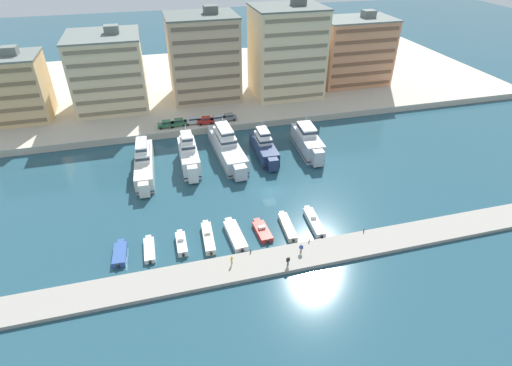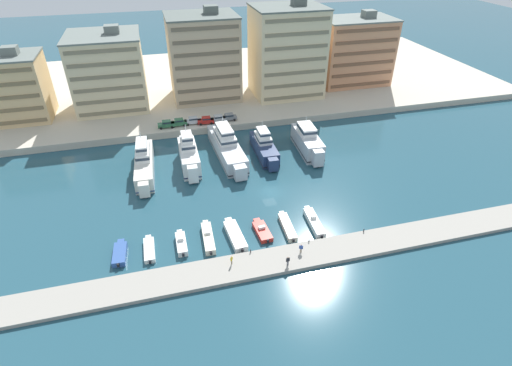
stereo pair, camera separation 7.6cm
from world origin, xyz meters
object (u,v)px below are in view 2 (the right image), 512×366
object	(u,v)px
yacht_silver_mid_left	(227,146)
yacht_navy_center_left	(264,147)
motorboat_blue_far_left	(120,253)
pedestrian_far_side	(232,259)
motorboat_white_left	(149,249)
motorboat_white_mid_left	(181,243)
motorboat_cream_mid_right	(287,227)
car_red_center_left	(206,120)
car_silver_center	(218,118)
pedestrian_mid_deck	(288,260)
yacht_ivory_far_left	(144,162)
car_green_left	(179,122)
motorboat_white_center	(235,235)
car_grey_center_right	(229,117)
motorboat_white_right	(314,222)
motorboat_cream_center_left	(208,237)
motorboat_red_center_right	(262,231)
yacht_white_left	(189,155)
yacht_silver_center	(308,141)
car_silver_mid_left	(193,120)
pedestrian_near_edge	(301,248)
car_green_far_left	(166,124)

from	to	relation	value
yacht_silver_mid_left	yacht_navy_center_left	bearing A→B (deg)	-13.74
motorboat_blue_far_left	pedestrian_far_side	distance (m)	18.18
motorboat_white_left	motorboat_white_mid_left	xyz separation A→B (m)	(5.18, -0.01, 0.15)
motorboat_cream_mid_right	car_red_center_left	world-z (taller)	car_red_center_left
yacht_silver_mid_left	car_silver_center	world-z (taller)	yacht_silver_mid_left
pedestrian_mid_deck	yacht_navy_center_left	bearing A→B (deg)	80.12
yacht_ivory_far_left	car_green_left	xyz separation A→B (m)	(8.94, 17.64, 0.33)
motorboat_white_center	pedestrian_far_side	size ratio (longest dim) A/B	5.46
yacht_navy_center_left	motorboat_blue_far_left	xyz separation A→B (m)	(-31.12, -25.68, -1.67)
car_grey_center_right	motorboat_white_right	bearing A→B (deg)	-81.52
motorboat_white_left	motorboat_cream_center_left	xyz separation A→B (m)	(9.65, 0.27, 0.16)
car_green_left	pedestrian_far_side	xyz separation A→B (m)	(3.11, -49.67, -1.10)
yacht_silver_mid_left	motorboat_red_center_right	bearing A→B (deg)	-88.97
yacht_navy_center_left	car_green_left	world-z (taller)	yacht_navy_center_left
yacht_white_left	motorboat_white_mid_left	bearing A→B (deg)	-99.93
motorboat_red_center_right	yacht_silver_mid_left	bearing A→B (deg)	91.03
motorboat_cream_mid_right	car_silver_center	distance (m)	43.13
yacht_navy_center_left	motorboat_white_left	distance (m)	37.08
yacht_navy_center_left	motorboat_red_center_right	bearing A→B (deg)	-106.44
motorboat_cream_mid_right	car_green_left	size ratio (longest dim) A/B	1.93
yacht_silver_center	car_silver_mid_left	size ratio (longest dim) A/B	3.88
yacht_white_left	pedestrian_near_edge	size ratio (longest dim) A/B	9.23
yacht_ivory_far_left	yacht_silver_mid_left	bearing A→B (deg)	8.07
yacht_navy_center_left	yacht_silver_center	distance (m)	10.23
yacht_ivory_far_left	pedestrian_far_side	world-z (taller)	yacht_ivory_far_left
motorboat_white_mid_left	car_grey_center_right	xyz separation A→B (m)	(16.68, 42.83, 2.13)
motorboat_cream_center_left	car_silver_center	world-z (taller)	car_silver_center
yacht_silver_center	pedestrian_mid_deck	xyz separation A→B (m)	(-16.31, -34.52, -0.79)
car_green_far_left	yacht_ivory_far_left	bearing A→B (deg)	-108.68
yacht_navy_center_left	motorboat_white_left	size ratio (longest dim) A/B	2.37
yacht_silver_center	pedestrian_near_edge	world-z (taller)	yacht_silver_center
pedestrian_near_edge	pedestrian_mid_deck	size ratio (longest dim) A/B	0.96
yacht_navy_center_left	motorboat_white_mid_left	size ratio (longest dim) A/B	2.51
yacht_white_left	motorboat_white_left	size ratio (longest dim) A/B	2.30
motorboat_white_left	car_green_far_left	world-z (taller)	car_green_far_left
motorboat_blue_far_left	motorboat_red_center_right	world-z (taller)	motorboat_red_center_right
motorboat_red_center_right	car_green_left	xyz separation A→B (m)	(-9.79, 43.08, 2.23)
pedestrian_near_edge	car_silver_mid_left	bearing A→B (deg)	102.04
yacht_ivory_far_left	car_grey_center_right	size ratio (longest dim) A/B	4.78
yacht_navy_center_left	car_green_far_left	world-z (taller)	yacht_navy_center_left
yacht_white_left	pedestrian_far_side	distance (m)	32.20
yacht_navy_center_left	yacht_silver_mid_left	bearing A→B (deg)	166.26
yacht_white_left	pedestrian_mid_deck	size ratio (longest dim) A/B	8.86
motorboat_red_center_right	car_red_center_left	bearing A→B (deg)	94.03
motorboat_white_right	car_green_left	size ratio (longest dim) A/B	2.06
car_green_far_left	motorboat_white_right	bearing A→B (deg)	-62.62
motorboat_white_mid_left	pedestrian_near_edge	size ratio (longest dim) A/B	3.79
car_silver_mid_left	car_green_left	bearing A→B (deg)	-176.36
motorboat_cream_mid_right	car_green_far_left	xyz separation A→B (m)	(-17.37, 42.91, 2.19)
motorboat_white_left	motorboat_white_mid_left	distance (m)	5.18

